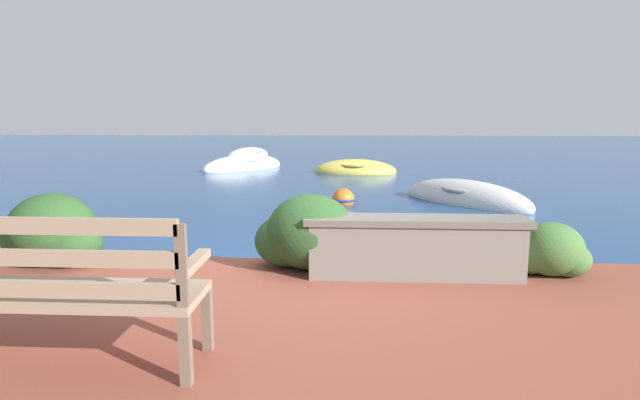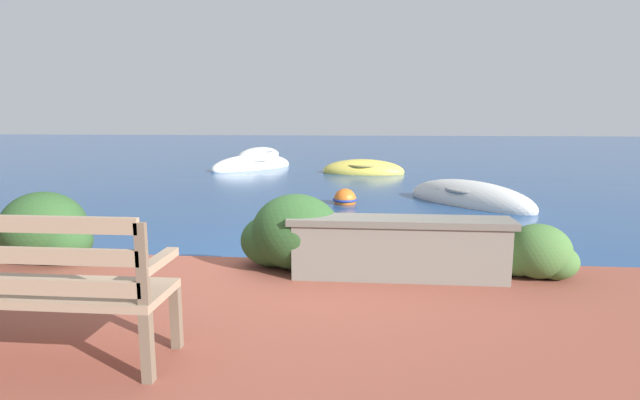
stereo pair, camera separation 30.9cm
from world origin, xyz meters
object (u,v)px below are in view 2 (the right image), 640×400
Objects in this scene: rowboat_far at (252,167)px; mooring_buoy at (345,200)px; park_bench at (32,284)px; rowboat_mid at (363,171)px; rowboat_nearest at (469,200)px; rowboat_outer at (259,156)px.

mooring_buoy is at bearing -114.91° from rowboat_far.
park_bench is at bearing -102.50° from mooring_buoy.
park_bench is 0.62× the size of rowboat_mid.
rowboat_mid is 0.81× the size of rowboat_far.
rowboat_nearest is at bearing 116.77° from rowboat_mid.
rowboat_nearest reaches higher than mooring_buoy.
rowboat_far is 4.77m from rowboat_outer.
rowboat_outer is 11.74m from mooring_buoy.
park_bench is at bearing 27.06° from rowboat_outer.
rowboat_mid is (1.85, 12.25, -0.64)m from park_bench.
park_bench is 7.12m from mooring_buoy.
mooring_buoy is (1.53, 6.92, -0.63)m from park_bench.
rowboat_mid is 7.17m from rowboat_outer.
rowboat_outer reaches higher than mooring_buoy.
rowboat_far is 7.11m from mooring_buoy.
rowboat_nearest is 5.79× the size of mooring_buoy.
rowboat_mid is 3.72m from rowboat_far.
rowboat_mid is (-2.07, 5.10, -0.00)m from rowboat_nearest.
park_bench is at bearing 86.06° from rowboat_mid.
park_bench is 0.56× the size of rowboat_nearest.
rowboat_far is (-5.67, 6.09, 0.00)m from rowboat_nearest.
rowboat_far is (-1.74, 13.23, -0.64)m from park_bench.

